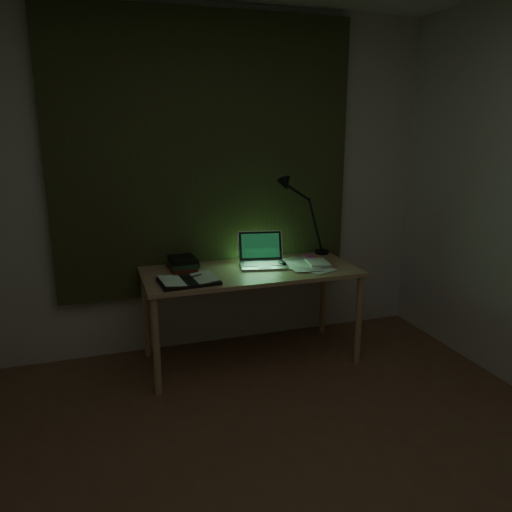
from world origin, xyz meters
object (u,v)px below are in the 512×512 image
Objects in this scene: desk_lamp at (323,216)px; open_textbook at (188,280)px; loose_papers at (310,263)px; book_stack at (182,263)px; laptop at (263,251)px; desk at (251,315)px.

open_textbook is at bearing -146.47° from desk_lamp.
book_stack is at bearing 169.40° from loose_papers.
open_textbook is 0.33m from book_stack.
desk_lamp is (0.57, 0.22, 0.18)m from laptop.
laptop is at bearing 171.18° from loose_papers.
desk_lamp is (1.14, 0.10, 0.25)m from book_stack.
desk is 0.48m from laptop.
desk is 4.36× the size of loose_papers.
book_stack is at bearing 160.21° from desk.
laptop is at bearing 23.36° from desk.
laptop is 0.37m from loose_papers.
laptop is 0.62× the size of desk_lamp.
desk_lamp is (0.22, 0.27, 0.29)m from loose_papers.
open_textbook reaches higher than desk.
book_stack is at bearing 179.35° from laptop.
desk is 0.62m from open_textbook.
desk_lamp reaches higher than loose_papers.
laptop is at bearing 14.95° from open_textbook.
laptop is at bearing -11.68° from book_stack.
desk is 4.08× the size of laptop.
loose_papers is at bearing -10.60° from book_stack.
laptop reaches higher than desk.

